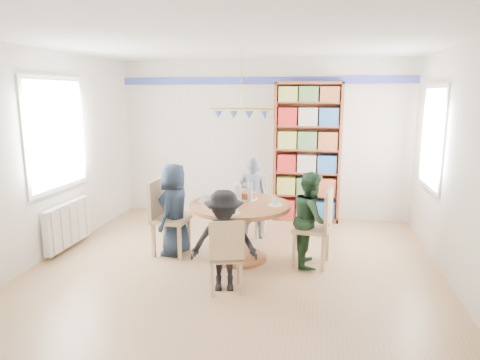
% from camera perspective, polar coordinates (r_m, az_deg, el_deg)
% --- Properties ---
extents(ground, '(5.00, 5.00, 0.00)m').
position_cam_1_polar(ground, '(5.39, -0.81, -11.85)').
color(ground, '#AA8059').
extents(room_shell, '(5.00, 5.00, 5.00)m').
position_cam_1_polar(room_shell, '(5.87, -1.66, 6.72)').
color(room_shell, white).
rests_on(room_shell, ground).
extents(radiator, '(0.12, 1.00, 0.60)m').
position_cam_1_polar(radiator, '(6.43, -21.96, -5.50)').
color(radiator, silver).
rests_on(radiator, ground).
extents(dining_table, '(1.30, 1.30, 0.75)m').
position_cam_1_polar(dining_table, '(5.53, -0.03, -5.11)').
color(dining_table, brown).
rests_on(dining_table, ground).
extents(chair_left, '(0.46, 0.46, 1.01)m').
position_cam_1_polar(chair_left, '(5.82, -9.98, -4.42)').
color(chair_left, tan).
rests_on(chair_left, ground).
extents(chair_right, '(0.50, 0.50, 0.99)m').
position_cam_1_polar(chair_right, '(5.44, 10.44, -5.70)').
color(chair_right, tan).
rests_on(chair_right, ground).
extents(chair_far, '(0.47, 0.47, 0.91)m').
position_cam_1_polar(chair_far, '(6.56, 1.61, -2.97)').
color(chair_far, tan).
rests_on(chair_far, ground).
extents(chair_near, '(0.46, 0.46, 0.84)m').
position_cam_1_polar(chair_near, '(4.64, -1.85, -9.64)').
color(chair_near, tan).
rests_on(chair_near, ground).
extents(person_left, '(0.45, 0.64, 1.24)m').
position_cam_1_polar(person_left, '(5.76, -8.72, -3.90)').
color(person_left, '#162132').
rests_on(person_left, ground).
extents(person_right, '(0.49, 0.61, 1.19)m').
position_cam_1_polar(person_right, '(5.42, 9.45, -5.16)').
color(person_right, '#1A341F').
rests_on(person_right, ground).
extents(person_far, '(0.48, 0.35, 1.23)m').
position_cam_1_polar(person_far, '(6.33, 1.69, -2.41)').
color(person_far, gray).
rests_on(person_far, ground).
extents(person_near, '(0.80, 0.55, 1.13)m').
position_cam_1_polar(person_near, '(4.69, -2.15, -8.09)').
color(person_near, black).
rests_on(person_near, ground).
extents(bookshelf, '(1.11, 0.33, 2.32)m').
position_cam_1_polar(bookshelf, '(7.26, 8.95, 3.47)').
color(bookshelf, brown).
rests_on(bookshelf, ground).
extents(tableware, '(1.10, 1.10, 0.29)m').
position_cam_1_polar(tableware, '(5.49, -0.22, -2.45)').
color(tableware, white).
rests_on(tableware, dining_table).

